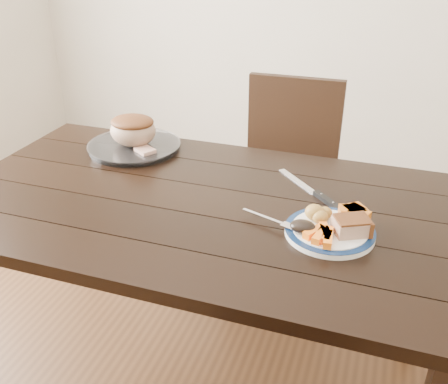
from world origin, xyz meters
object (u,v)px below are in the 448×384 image
(chair_far, at_px, (286,173))
(serving_platter, at_px, (134,147))
(fork, at_px, (273,221))
(dining_table, at_px, (203,225))
(pork_slice, at_px, (351,226))
(dinner_plate, at_px, (330,232))
(roast_joint, at_px, (133,131))
(carving_knife, at_px, (319,195))

(chair_far, distance_m, serving_platter, 0.72)
(chair_far, height_order, fork, chair_far)
(dining_table, xyz_separation_m, serving_platter, (-0.39, 0.29, 0.10))
(serving_platter, height_order, pork_slice, pork_slice)
(fork, bearing_deg, pork_slice, 20.27)
(dinner_plate, height_order, serving_platter, serving_platter)
(roast_joint, bearing_deg, chair_far, 41.84)
(dinner_plate, relative_size, serving_platter, 0.72)
(dining_table, bearing_deg, dinner_plate, -9.86)
(serving_platter, height_order, fork, fork)
(pork_slice, relative_size, roast_joint, 0.51)
(chair_far, relative_size, serving_platter, 2.71)
(fork, height_order, carving_knife, fork)
(dinner_plate, relative_size, pork_slice, 2.76)
(fork, relative_size, carving_knife, 0.71)
(pork_slice, relative_size, carving_knife, 0.37)
(dinner_plate, bearing_deg, chair_far, 109.89)
(chair_far, relative_size, carving_knife, 3.81)
(dinner_plate, distance_m, roast_joint, 0.88)
(chair_far, distance_m, fork, 0.87)
(pork_slice, bearing_deg, dining_table, 170.74)
(dining_table, height_order, dinner_plate, dinner_plate)
(pork_slice, bearing_deg, roast_joint, 156.90)
(dinner_plate, relative_size, fork, 1.42)
(chair_far, relative_size, pork_slice, 10.37)
(pork_slice, bearing_deg, fork, -177.97)
(dinner_plate, height_order, carving_knife, dinner_plate)
(chair_far, xyz_separation_m, roast_joint, (-0.50, -0.45, 0.30))
(dining_table, distance_m, dinner_plate, 0.42)
(dinner_plate, bearing_deg, serving_platter, 155.77)
(dinner_plate, bearing_deg, fork, -175.60)
(dining_table, bearing_deg, pork_slice, -9.26)
(serving_platter, bearing_deg, roast_joint, 0.00)
(chair_far, xyz_separation_m, dinner_plate, (0.29, -0.81, 0.23))
(chair_far, xyz_separation_m, carving_knife, (0.23, -0.60, 0.23))
(dining_table, xyz_separation_m, dinner_plate, (0.41, -0.07, 0.10))
(serving_platter, distance_m, fork, 0.74)
(dining_table, xyz_separation_m, carving_knife, (0.34, 0.14, 0.10))
(roast_joint, bearing_deg, serving_platter, 0.00)
(serving_platter, distance_m, pork_slice, 0.93)
(dining_table, distance_m, chair_far, 0.76)
(chair_far, xyz_separation_m, fork, (0.14, -0.82, 0.25))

